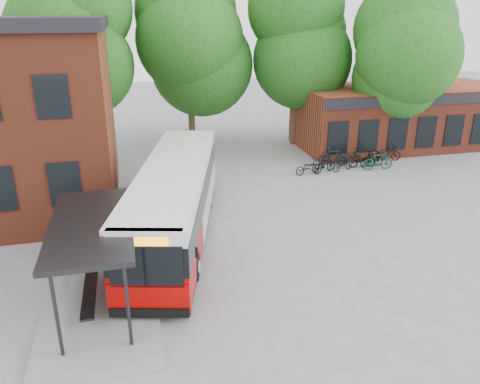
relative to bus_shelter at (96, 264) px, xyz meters
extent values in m
plane|color=slate|center=(4.50, 1.00, -1.45)|extent=(100.00, 100.00, 0.00)
imported|color=black|center=(11.04, 10.43, -1.02)|extent=(1.71, 0.93, 0.85)
imported|color=black|center=(12.06, 10.46, -0.94)|extent=(1.76, 1.09, 1.02)
imported|color=black|center=(13.24, 10.55, -1.04)|extent=(1.63, 1.07, 0.81)
imported|color=black|center=(13.11, 11.63, -0.91)|extent=(1.88, 0.99, 1.09)
imported|color=black|center=(14.23, 11.72, -0.99)|extent=(1.87, 1.04, 0.93)
imported|color=#12432A|center=(15.30, 10.20, -0.89)|extent=(1.86, 0.56, 1.11)
imported|color=black|center=(14.66, 10.91, -1.00)|extent=(1.71, 0.63, 0.89)
imported|color=black|center=(15.25, 10.82, -0.96)|extent=(1.69, 0.70, 0.99)
imported|color=black|center=(16.69, 11.66, -0.96)|extent=(1.93, 0.83, 0.98)
camera|label=1|loc=(1.34, -13.27, 7.25)|focal=35.00mm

